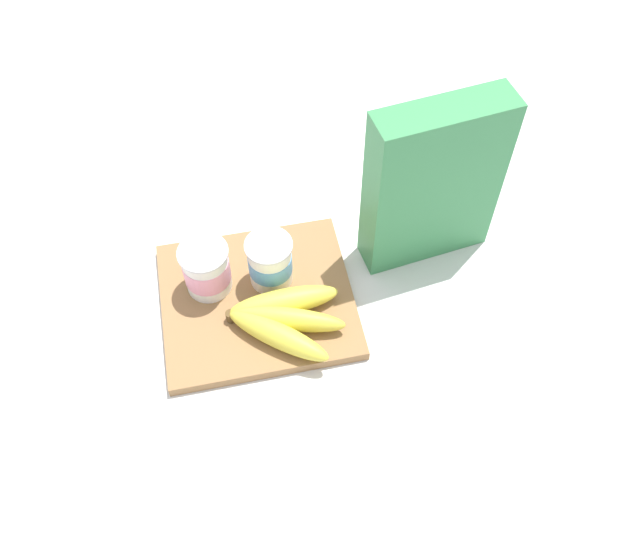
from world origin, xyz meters
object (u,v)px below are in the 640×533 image
Objects in this scene: cutting_board at (257,300)px; banana_bunch at (283,318)px; cereal_box at (433,184)px; yogurt_cup_front at (206,269)px; yogurt_cup_back at (270,262)px.

cutting_board is 0.07m from banana_bunch.
cutting_board is 1.00× the size of cereal_box.
cereal_box is 0.29m from banana_bunch.
yogurt_cup_front is (-0.07, 0.04, 0.05)m from cutting_board.
cereal_box reaches higher than yogurt_cup_back.
banana_bunch is at bearing -43.38° from yogurt_cup_front.
yogurt_cup_front is at bearing 151.41° from cutting_board.
cereal_box is 3.40× the size of yogurt_cup_front.
yogurt_cup_front is 0.13m from banana_bunch.
cereal_box reaches higher than yogurt_cup_front.
yogurt_cup_front is at bearing 175.98° from cereal_box.
cutting_board is at bearing -175.79° from cereal_box.
cereal_box is at bearing 3.65° from yogurt_cup_front.
yogurt_cup_back is 0.09m from banana_bunch.
cereal_box is at bearing 24.89° from banana_bunch.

